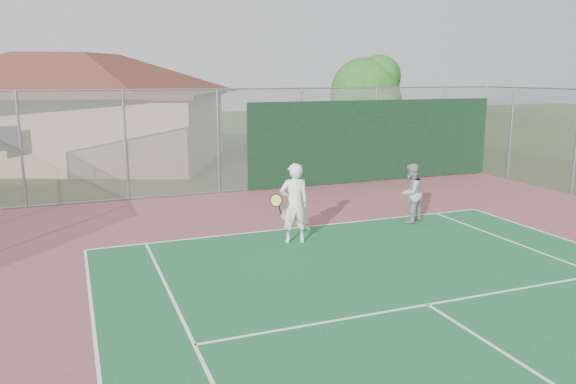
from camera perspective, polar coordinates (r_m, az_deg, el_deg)
The scene contains 6 objects.
back_fence at distance 19.94m, azimuth 1.65°, elevation 5.23°, with size 20.08×0.11×3.53m.
side_fence_right at distance 20.93m, azimuth 27.25°, elevation 4.46°, with size 0.08×9.00×3.50m.
clubhouse at distance 27.37m, azimuth -21.10°, elevation 8.95°, with size 15.96×13.61×5.83m.
tree at distance 24.04m, azimuth 8.00°, elevation 9.75°, with size 3.42×3.24×4.78m.
player_white_front at distance 13.28m, azimuth 0.62°, elevation -1.21°, with size 1.13×0.76×1.92m.
player_grey_back at distance 15.50m, azimuth 12.36°, elevation -0.19°, with size 0.96×0.88×1.61m.
Camera 1 is at (-5.60, -1.27, 3.95)m, focal length 35.00 mm.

